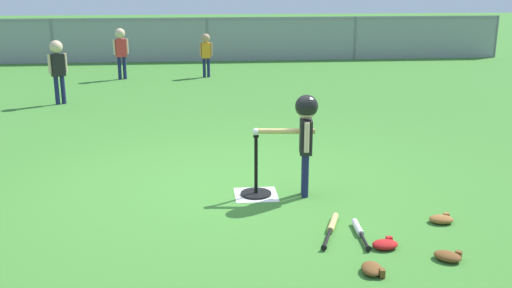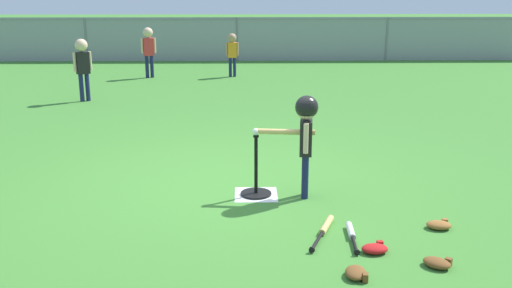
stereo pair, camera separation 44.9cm
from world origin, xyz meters
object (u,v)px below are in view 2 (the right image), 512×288
at_px(fielder_near_left, 232,49).
at_px(fielder_deep_right, 148,46).
at_px(fielder_near_right, 82,61).
at_px(batter_child, 305,126).
at_px(spare_bat_silver, 351,234).
at_px(glove_tossed_aside, 439,225).
at_px(batting_tee, 256,186).
at_px(spare_bat_wood, 325,228).
at_px(glove_by_plate, 356,273).
at_px(glove_outfield_drop, 375,249).
at_px(baseball_on_tee, 256,132).
at_px(glove_near_bats, 437,263).

relative_size(fielder_near_left, fielder_deep_right, 0.87).
bearing_deg(fielder_near_right, batter_child, -54.55).
bearing_deg(spare_bat_silver, glove_tossed_aside, 11.29).
bearing_deg(batting_tee, batter_child, -6.41).
bearing_deg(spare_bat_wood, fielder_near_right, 121.91).
relative_size(fielder_near_right, glove_by_plate, 4.58).
bearing_deg(batter_child, glove_outfield_drop, -70.36).
distance_m(baseball_on_tee, fielder_near_right, 5.72).
height_order(batter_child, spare_bat_silver, batter_child).
xyz_separation_m(batting_tee, fielder_near_right, (-3.01, 4.86, 0.62)).
xyz_separation_m(baseball_on_tee, glove_by_plate, (0.72, -1.76, -0.64)).
distance_m(batter_child, glove_near_bats, 1.93).
bearing_deg(baseball_on_tee, batter_child, -6.41).
bearing_deg(spare_bat_wood, baseball_on_tee, 122.64).
distance_m(fielder_near_right, fielder_deep_right, 2.69).
relative_size(baseball_on_tee, glove_outfield_drop, 0.32).
relative_size(batting_tee, fielder_near_right, 0.57).
relative_size(batter_child, fielder_near_right, 0.94).
bearing_deg(glove_by_plate, glove_outfield_drop, 60.65).
bearing_deg(fielder_deep_right, batting_tee, -73.28).
bearing_deg(fielder_deep_right, glove_outfield_drop, -70.07).
xyz_separation_m(batter_child, fielder_near_right, (-3.50, 4.92, -0.03)).
relative_size(spare_bat_silver, glove_outfield_drop, 2.45).
bearing_deg(fielder_near_right, spare_bat_wood, -58.09).
bearing_deg(baseball_on_tee, fielder_deep_right, 106.72).
bearing_deg(baseball_on_tee, spare_bat_silver, -52.20).
xyz_separation_m(baseball_on_tee, fielder_deep_right, (-2.24, 7.44, 0.03)).
relative_size(batting_tee, spare_bat_silver, 1.12).
height_order(batting_tee, batter_child, batter_child).
distance_m(batting_tee, glove_outfield_drop, 1.65).
bearing_deg(fielder_near_right, fielder_deep_right, 73.25).
relative_size(fielder_near_left, glove_by_plate, 3.94).
xyz_separation_m(fielder_near_right, glove_by_plate, (3.73, -6.63, -0.69)).
xyz_separation_m(fielder_deep_right, glove_outfield_drop, (3.19, -8.79, -0.68)).
bearing_deg(glove_near_bats, glove_by_plate, -167.31).
height_order(baseball_on_tee, fielder_near_right, fielder_near_right).
relative_size(baseball_on_tee, glove_near_bats, 0.27).
xyz_separation_m(fielder_near_left, spare_bat_silver, (1.20, -8.58, -0.59)).
height_order(fielder_near_left, fielder_near_right, fielder_near_right).
bearing_deg(fielder_deep_right, fielder_near_left, 2.86).
distance_m(baseball_on_tee, spare_bat_wood, 1.28).
height_order(fielder_deep_right, glove_tossed_aside, fielder_deep_right).
xyz_separation_m(baseball_on_tee, spare_bat_wood, (0.59, -0.93, -0.65)).
height_order(glove_near_bats, glove_outfield_drop, same).
bearing_deg(spare_bat_wood, spare_bat_silver, -28.79).
distance_m(batting_tee, fielder_near_right, 5.75).
bearing_deg(spare_bat_wood, glove_by_plate, -81.24).
bearing_deg(spare_bat_silver, fielder_deep_right, 109.75).
relative_size(fielder_near_left, glove_tossed_aside, 4.05).
bearing_deg(glove_near_bats, glove_outfield_drop, 148.99).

